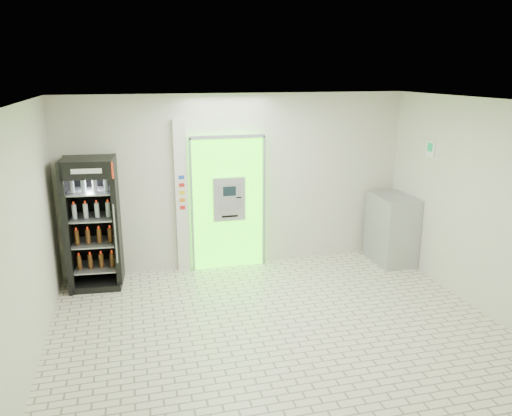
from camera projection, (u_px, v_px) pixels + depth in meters
name	position (u px, v px, depth m)	size (l,w,h in m)	color
ground	(279.00, 330.00, 6.69)	(6.00, 6.00, 0.00)	beige
room_shell	(281.00, 197.00, 6.20)	(6.00, 6.00, 6.00)	beige
atm_assembly	(228.00, 202.00, 8.59)	(1.30, 0.24, 2.33)	#39F911
pillar	(182.00, 197.00, 8.40)	(0.22, 0.11, 2.60)	silver
beverage_cooler	(93.00, 226.00, 7.86)	(0.84, 0.77, 2.08)	black
steel_cabinet	(392.00, 229.00, 8.94)	(0.62, 0.92, 1.23)	#9C9EA3
exit_sign	(430.00, 149.00, 8.15)	(0.02, 0.22, 0.26)	white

